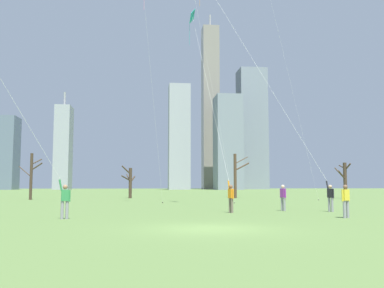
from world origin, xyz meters
name	(u,v)px	position (x,y,z in m)	size (l,w,h in m)	color
ground_plane	(210,229)	(0.00, 0.00, 0.00)	(400.00, 400.00, 0.00)	#5B7A3D
kite_flyer_far_back_orange	(290,128)	(7.14, 11.42, 5.36)	(7.09, 9.75, 19.58)	gray
kite_flyer_foreground_right_teal	(218,137)	(2.37, 11.79, 4.71)	(1.35, 12.67, 17.12)	#726656
kite_flyer_foreground_left_yellow	(33,144)	(-7.50, 4.43, 3.46)	(8.82, 4.69, 16.36)	gray
bystander_strolling_midfield	(346,199)	(7.38, 4.38, 0.90)	(0.48, 0.31, 1.62)	gray
bystander_watching_nearby	(283,196)	(6.20, 10.36, 0.90)	(0.33, 0.47, 1.62)	gray
distant_kite_drifting_right_pink	(146,17)	(-2.42, 21.42, 16.48)	(2.34, 2.74, 19.02)	pink
bare_tree_right_of_center	(31,175)	(-14.81, 33.86, 2.74)	(2.84, 1.67, 5.14)	#423326
bare_tree_left_of_center	(345,179)	(22.01, 34.70, 2.38)	(1.79, 2.34, 4.36)	#423326
bare_tree_leftmost	(236,175)	(9.04, 37.37, 2.92)	(1.98, 1.85, 5.52)	#4C3828
bare_tree_far_right_edge	(130,181)	(-4.12, 38.49, 2.06)	(1.71, 2.54, 4.03)	#423326
skyline_mid_tower_left	(179,137)	(10.81, 145.67, 19.77)	(7.94, 7.31, 39.54)	#9EA3AD
skyline_tall_tower	(228,143)	(28.29, 140.00, 17.23)	(9.34, 11.22, 34.46)	gray
skyline_short_annex	(63,148)	(-32.34, 149.82, 15.62)	(5.56, 9.78, 36.69)	#9EA3AD
skyline_wide_slab	(252,129)	(42.46, 159.60, 25.04)	(11.23, 10.72, 50.08)	gray
skyline_squat_block	(4,153)	(-53.53, 149.95, 13.44)	(9.01, 9.83, 26.89)	slate
skyline_mid_tower_right	(210,107)	(25.09, 160.83, 34.18)	(6.74, 7.49, 74.00)	gray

